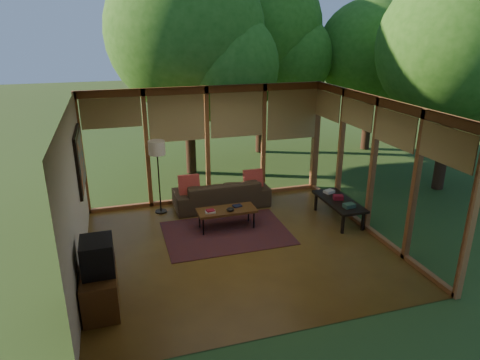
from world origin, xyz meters
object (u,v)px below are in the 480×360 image
object	(u,v)px
sofa	(221,193)
floor_lamp	(157,152)
side_console	(339,202)
coffee_table	(227,211)
media_cabinet	(100,289)
television	(97,256)

from	to	relation	value
sofa	floor_lamp	xyz separation A→B (m)	(-1.39, 0.07, 1.09)
floor_lamp	side_console	distance (m)	4.03
sofa	coffee_table	xyz separation A→B (m)	(-0.19, -1.15, 0.08)
floor_lamp	coffee_table	world-z (taller)	floor_lamp
sofa	media_cabinet	distance (m)	4.12
sofa	coffee_table	size ratio (longest dim) A/B	1.80
media_cabinet	coffee_table	bearing A→B (deg)	38.92
media_cabinet	side_console	xyz separation A→B (m)	(4.87, 1.70, 0.11)
coffee_table	television	bearing A→B (deg)	-140.86
sofa	side_console	bearing A→B (deg)	146.00
side_console	coffee_table	bearing A→B (deg)	172.95
side_console	sofa	bearing A→B (deg)	146.81
floor_lamp	television	bearing A→B (deg)	-111.22
floor_lamp	side_console	size ratio (longest dim) A/B	1.18
media_cabinet	television	bearing A→B (deg)	0.00
television	media_cabinet	bearing A→B (deg)	180.00
television	sofa	bearing A→B (deg)	50.02
sofa	media_cabinet	world-z (taller)	sofa
television	floor_lamp	bearing A→B (deg)	68.78
sofa	floor_lamp	distance (m)	1.77
sofa	coffee_table	distance (m)	1.17
television	coffee_table	world-z (taller)	television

